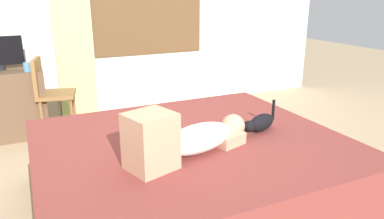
% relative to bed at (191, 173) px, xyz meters
% --- Properties ---
extents(ground_plane, '(16.00, 16.00, 0.00)m').
position_rel_bed_xyz_m(ground_plane, '(-0.00, -0.02, -0.26)').
color(ground_plane, tan).
extents(bed, '(2.16, 1.89, 0.53)m').
position_rel_bed_xyz_m(bed, '(0.00, 0.00, 0.00)').
color(bed, brown).
rests_on(bed, ground).
extents(person_lying, '(0.93, 0.49, 0.34)m').
position_rel_bed_xyz_m(person_lying, '(-0.13, -0.22, 0.38)').
color(person_lying, silver).
rests_on(person_lying, bed).
extents(cat, '(0.34, 0.19, 0.21)m').
position_rel_bed_xyz_m(cat, '(0.53, -0.08, 0.34)').
color(cat, black).
rests_on(cat, bed).
extents(desk, '(0.90, 0.56, 0.74)m').
position_rel_bed_xyz_m(desk, '(-1.28, 2.12, 0.11)').
color(desk, brown).
rests_on(desk, ground).
extents(cup, '(0.08, 0.08, 0.10)m').
position_rel_bed_xyz_m(cup, '(-0.97, 1.91, 0.53)').
color(cup, teal).
rests_on(cup, desk).
extents(chair_by_desk, '(0.45, 0.45, 0.86)m').
position_rel_bed_xyz_m(chair_by_desk, '(-0.79, 1.94, 0.25)').
color(chair_by_desk, brown).
rests_on(chair_by_desk, ground).
extents(curtain_left, '(0.44, 0.06, 2.45)m').
position_rel_bed_xyz_m(curtain_left, '(-0.43, 2.40, 0.96)').
color(curtain_left, '#ADCC75').
rests_on(curtain_left, ground).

